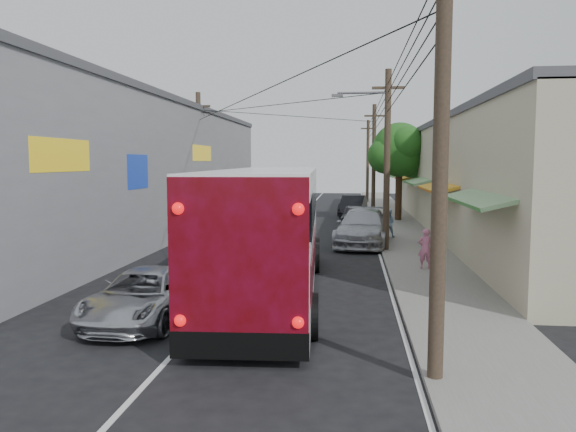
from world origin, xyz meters
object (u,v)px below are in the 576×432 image
parked_car_far (353,206)px  pedestrian_far (388,223)px  parked_suv (363,228)px  pedestrian_near (425,248)px  coach_bus (270,229)px  jeepney (145,295)px  parked_car_mid (353,215)px

parked_car_far → pedestrian_far: size_ratio=3.23×
parked_suv → pedestrian_near: size_ratio=3.98×
coach_bus → parked_suv: coach_bus is taller
parked_suv → coach_bus: bearing=-100.5°
coach_bus → jeepney: coach_bus is taller
pedestrian_near → parked_car_mid: bearing=-80.3°
coach_bus → pedestrian_near: size_ratio=8.96×
parked_car_far → pedestrian_near: size_ratio=3.17×
coach_bus → parked_car_mid: 18.93m
jeepney → pedestrian_far: pedestrian_far is taller
coach_bus → parked_car_mid: coach_bus is taller
parked_car_far → jeepney: bearing=-93.5°
coach_bus → parked_suv: bearing=70.2°
pedestrian_near → coach_bus: bearing=35.8°
parked_car_mid → parked_car_far: size_ratio=0.80×
pedestrian_near → jeepney: bearing=42.6°
parked_car_mid → parked_car_far: parked_car_far is taller
jeepney → parked_suv: bearing=69.4°
parked_car_mid → parked_car_far: 5.63m
parked_car_mid → pedestrian_far: size_ratio=2.59×
parked_car_mid → pedestrian_far: 6.74m
parked_car_far → parked_suv: bearing=-81.0°
parked_suv → pedestrian_near: bearing=-65.2°
parked_car_far → pedestrian_near: 20.76m
jeepney → pedestrian_near: 10.68m
jeepney → parked_car_far: bearing=81.4°
parked_suv → pedestrian_far: parked_suv is taller
parked_suv → parked_car_far: bearing=98.0°
parked_suv → parked_car_mid: size_ratio=1.57×
parked_suv → jeepney: bearing=-106.5°
parked_car_far → pedestrian_far: pedestrian_far is taller
parked_suv → pedestrian_near: (2.13, -6.36, 0.00)m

